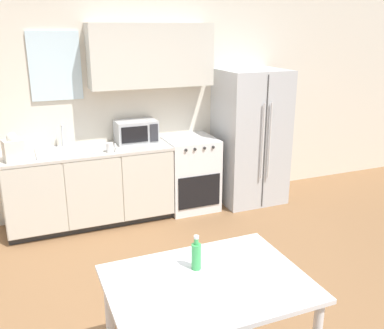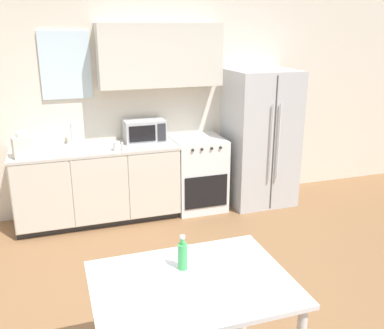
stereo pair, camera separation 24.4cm
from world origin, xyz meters
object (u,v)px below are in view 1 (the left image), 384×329
at_px(drink_bottle, 196,255).
at_px(coffee_mug, 111,147).
at_px(oven_range, 190,173).
at_px(refrigerator, 250,137).
at_px(dining_table, 208,296).
at_px(microwave, 136,131).

bearing_deg(drink_bottle, coffee_mug, 90.67).
relative_size(oven_range, refrigerator, 0.53).
xyz_separation_m(coffee_mug, dining_table, (0.04, -2.52, -0.28)).
bearing_deg(oven_range, coffee_mug, -168.94).
xyz_separation_m(refrigerator, microwave, (-1.47, 0.17, 0.17)).
relative_size(oven_range, drink_bottle, 3.97).
distance_m(oven_range, coffee_mug, 1.15).
bearing_deg(coffee_mug, drink_bottle, -89.33).
distance_m(microwave, drink_bottle, 2.72).
distance_m(refrigerator, dining_table, 3.24).
height_order(oven_range, drink_bottle, drink_bottle).
bearing_deg(microwave, drink_bottle, -97.43).
xyz_separation_m(microwave, dining_table, (-0.34, -2.85, -0.36)).
xyz_separation_m(oven_range, dining_table, (-0.98, -2.72, 0.21)).
bearing_deg(dining_table, drink_bottle, 93.43).
bearing_deg(refrigerator, oven_range, 176.85).
bearing_deg(microwave, refrigerator, -6.63).
xyz_separation_m(oven_range, refrigerator, (0.83, -0.05, 0.40)).
distance_m(refrigerator, microwave, 1.49).
height_order(oven_range, coffee_mug, coffee_mug).
relative_size(oven_range, coffee_mug, 8.52).
relative_size(oven_range, microwave, 1.87).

